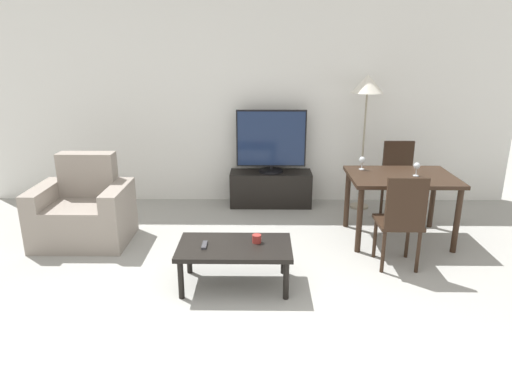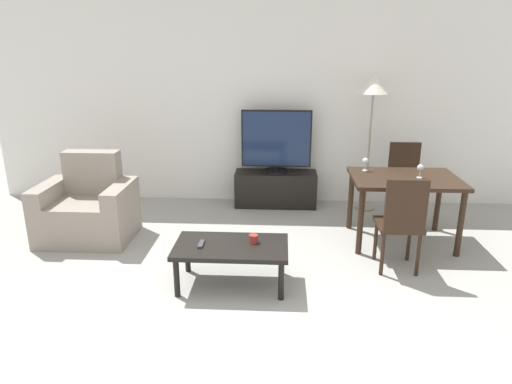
{
  "view_description": "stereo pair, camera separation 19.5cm",
  "coord_description": "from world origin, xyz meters",
  "px_view_note": "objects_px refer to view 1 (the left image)",
  "views": [
    {
      "loc": [
        0.19,
        -2.63,
        2.03
      ],
      "look_at": [
        0.13,
        1.69,
        0.65
      ],
      "focal_mm": 32.0,
      "sensor_mm": 36.0,
      "label": 1
    },
    {
      "loc": [
        0.38,
        -2.62,
        2.03
      ],
      "look_at": [
        0.13,
        1.69,
        0.65
      ],
      "focal_mm": 32.0,
      "sensor_mm": 36.0,
      "label": 2
    }
  ],
  "objects_px": {
    "tv": "(271,142)",
    "remote_primary": "(204,245)",
    "tv_stand": "(271,189)",
    "cup_white_near": "(257,239)",
    "wine_glass_center": "(362,161)",
    "coffee_table": "(235,250)",
    "dining_chair_near": "(401,218)",
    "wine_glass_left": "(417,167)",
    "floor_lamp": "(367,90)",
    "dining_table": "(401,184)",
    "dining_chair_far": "(399,176)",
    "armchair": "(84,213)"
  },
  "relations": [
    {
      "from": "floor_lamp",
      "to": "wine_glass_center",
      "type": "xyz_separation_m",
      "value": [
        -0.18,
        -0.81,
        -0.69
      ]
    },
    {
      "from": "dining_chair_far",
      "to": "wine_glass_left",
      "type": "height_order",
      "value": "dining_chair_far"
    },
    {
      "from": "cup_white_near",
      "to": "tv_stand",
      "type": "bearing_deg",
      "value": 85.54
    },
    {
      "from": "dining_table",
      "to": "dining_chair_far",
      "type": "distance_m",
      "value": 0.75
    },
    {
      "from": "floor_lamp",
      "to": "cup_white_near",
      "type": "distance_m",
      "value": 2.67
    },
    {
      "from": "floor_lamp",
      "to": "dining_table",
      "type": "bearing_deg",
      "value": -79.12
    },
    {
      "from": "floor_lamp",
      "to": "remote_primary",
      "type": "distance_m",
      "value": 2.99
    },
    {
      "from": "dining_table",
      "to": "wine_glass_left",
      "type": "height_order",
      "value": "wine_glass_left"
    },
    {
      "from": "tv_stand",
      "to": "wine_glass_center",
      "type": "relative_size",
      "value": 7.31
    },
    {
      "from": "tv_stand",
      "to": "dining_chair_far",
      "type": "xyz_separation_m",
      "value": [
        1.56,
        -0.39,
        0.29
      ]
    },
    {
      "from": "tv",
      "to": "remote_primary",
      "type": "height_order",
      "value": "tv"
    },
    {
      "from": "tv",
      "to": "coffee_table",
      "type": "distance_m",
      "value": 2.25
    },
    {
      "from": "tv_stand",
      "to": "wine_glass_left",
      "type": "xyz_separation_m",
      "value": [
        1.51,
        -1.14,
        0.6
      ]
    },
    {
      "from": "cup_white_near",
      "to": "wine_glass_left",
      "type": "distance_m",
      "value": 1.97
    },
    {
      "from": "dining_table",
      "to": "floor_lamp",
      "type": "xyz_separation_m",
      "value": [
        -0.2,
        1.03,
        0.89
      ]
    },
    {
      "from": "tv_stand",
      "to": "cup_white_near",
      "type": "bearing_deg",
      "value": -94.46
    },
    {
      "from": "dining_chair_far",
      "to": "cup_white_near",
      "type": "height_order",
      "value": "dining_chair_far"
    },
    {
      "from": "cup_white_near",
      "to": "wine_glass_left",
      "type": "relative_size",
      "value": 0.55
    },
    {
      "from": "cup_white_near",
      "to": "wine_glass_left",
      "type": "height_order",
      "value": "wine_glass_left"
    },
    {
      "from": "armchair",
      "to": "floor_lamp",
      "type": "relative_size",
      "value": 0.57
    },
    {
      "from": "dining_chair_far",
      "to": "remote_primary",
      "type": "xyz_separation_m",
      "value": [
        -2.18,
        -1.8,
        -0.12
      ]
    },
    {
      "from": "dining_table",
      "to": "dining_chair_far",
      "type": "bearing_deg",
      "value": 74.89
    },
    {
      "from": "coffee_table",
      "to": "wine_glass_center",
      "type": "distance_m",
      "value": 1.92
    },
    {
      "from": "floor_lamp",
      "to": "cup_white_near",
      "type": "xyz_separation_m",
      "value": [
        -1.33,
        -2.03,
        -1.1
      ]
    },
    {
      "from": "armchair",
      "to": "coffee_table",
      "type": "bearing_deg",
      "value": -29.84
    },
    {
      "from": "floor_lamp",
      "to": "cup_white_near",
      "type": "bearing_deg",
      "value": -123.33
    },
    {
      "from": "dining_chair_far",
      "to": "floor_lamp",
      "type": "xyz_separation_m",
      "value": [
        -0.39,
        0.31,
        1.0
      ]
    },
    {
      "from": "coffee_table",
      "to": "wine_glass_left",
      "type": "xyz_separation_m",
      "value": [
        1.86,
        1.02,
        0.49
      ]
    },
    {
      "from": "dining_table",
      "to": "floor_lamp",
      "type": "bearing_deg",
      "value": 100.88
    },
    {
      "from": "tv_stand",
      "to": "dining_table",
      "type": "distance_m",
      "value": 1.8
    },
    {
      "from": "armchair",
      "to": "floor_lamp",
      "type": "xyz_separation_m",
      "value": [
        3.21,
        1.12,
        1.2
      ]
    },
    {
      "from": "dining_chair_near",
      "to": "tv",
      "type": "bearing_deg",
      "value": 122.87
    },
    {
      "from": "wine_glass_left",
      "to": "wine_glass_center",
      "type": "relative_size",
      "value": 1.0
    },
    {
      "from": "tv_stand",
      "to": "cup_white_near",
      "type": "xyz_separation_m",
      "value": [
        -0.16,
        -2.1,
        0.19
      ]
    },
    {
      "from": "wine_glass_left",
      "to": "coffee_table",
      "type": "bearing_deg",
      "value": -151.19
    },
    {
      "from": "armchair",
      "to": "wine_glass_center",
      "type": "distance_m",
      "value": 3.09
    },
    {
      "from": "tv",
      "to": "remote_primary",
      "type": "distance_m",
      "value": 2.31
    },
    {
      "from": "wine_glass_center",
      "to": "remote_primary",
      "type": "bearing_deg",
      "value": -140.85
    },
    {
      "from": "tv_stand",
      "to": "wine_glass_center",
      "type": "bearing_deg",
      "value": -41.63
    },
    {
      "from": "coffee_table",
      "to": "cup_white_near",
      "type": "relative_size",
      "value": 12.42
    },
    {
      "from": "remote_primary",
      "to": "tv",
      "type": "bearing_deg",
      "value": 74.26
    },
    {
      "from": "tv_stand",
      "to": "dining_chair_near",
      "type": "height_order",
      "value": "dining_chair_near"
    },
    {
      "from": "wine_glass_center",
      "to": "coffee_table",
      "type": "bearing_deg",
      "value": -136.31
    },
    {
      "from": "dining_chair_far",
      "to": "remote_primary",
      "type": "relative_size",
      "value": 6.21
    },
    {
      "from": "dining_table",
      "to": "dining_chair_far",
      "type": "height_order",
      "value": "dining_chair_far"
    },
    {
      "from": "armchair",
      "to": "wine_glass_left",
      "type": "distance_m",
      "value": 3.58
    },
    {
      "from": "floor_lamp",
      "to": "tv_stand",
      "type": "bearing_deg",
      "value": 176.47
    },
    {
      "from": "armchair",
      "to": "cup_white_near",
      "type": "bearing_deg",
      "value": -25.76
    },
    {
      "from": "coffee_table",
      "to": "tv",
      "type": "bearing_deg",
      "value": 80.65
    },
    {
      "from": "armchair",
      "to": "cup_white_near",
      "type": "distance_m",
      "value": 2.09
    }
  ]
}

